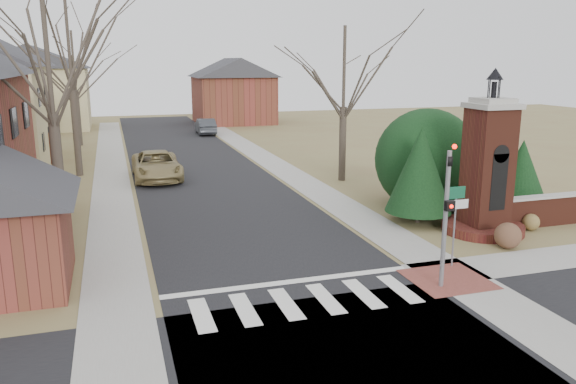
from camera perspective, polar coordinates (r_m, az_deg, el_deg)
name	(u,v)px	position (r m, az deg, el deg)	size (l,w,h in m)	color
ground	(316,313)	(15.71, 2.83, -12.19)	(120.00, 120.00, 0.00)	brown
main_street	(196,169)	(36.27, -9.29, 2.35)	(8.00, 70.00, 0.01)	black
cross_street	(362,369)	(13.27, 7.53, -17.40)	(120.00, 8.00, 0.01)	black
crosswalk_zone	(306,301)	(16.39, 1.84, -11.03)	(8.00, 2.20, 0.02)	silver
stop_bar	(290,282)	(17.70, 0.22, -9.13)	(8.00, 0.35, 0.02)	silver
sidewalk_right_main	(275,164)	(37.34, -1.37, 2.84)	(2.00, 60.00, 0.02)	gray
sidewalk_left	(111,173)	(35.93, -17.52, 1.81)	(2.00, 60.00, 0.02)	gray
curb_apron	(448,279)	(18.58, 15.91, -8.54)	(2.40, 2.40, 0.02)	brown
traffic_signal_pole	(447,205)	(17.19, 15.82, -1.27)	(0.28, 0.41, 4.50)	slate
sign_post	(455,210)	(19.19, 16.65, -1.80)	(0.90, 0.07, 2.75)	slate
brick_gate_monument	(487,179)	(23.47, 19.53, 1.21)	(3.20, 3.20, 6.47)	#572619
brick_garden_wall	(574,207)	(26.70, 27.03, -1.41)	(7.50, 0.50, 1.30)	#572619
house_distant_left	(34,86)	(61.74, -24.38, 9.76)	(10.80, 8.80, 8.53)	#CABA86
house_distant_right	(233,89)	(62.72, -5.62, 10.34)	(8.80, 8.80, 7.30)	maroon
evergreen_near	(420,169)	(24.08, 13.27, 2.24)	(2.80, 2.80, 4.10)	#473D33
evergreen_mid	(471,154)	(26.81, 18.10, 3.68)	(3.40, 3.40, 4.70)	#473D33
evergreen_far	(521,171)	(27.37, 22.62, 2.01)	(2.40, 2.40, 3.30)	#473D33
evergreen_mass	(426,156)	(27.09, 13.89, 3.62)	(4.80, 4.80, 4.80)	black
bare_tree_0	(45,33)	(22.40, -23.44, 14.62)	(8.05, 8.05, 11.15)	#473D33
bare_tree_1	(68,37)	(35.37, -21.45, 14.44)	(8.40, 8.40, 11.64)	#473D33
bare_tree_2	(73,57)	(48.36, -21.01, 12.72)	(7.35, 7.35, 10.19)	#473D33
bare_tree_3	(344,61)	(31.84, 5.74, 13.07)	(7.00, 7.00, 9.70)	#473D33
pickup_truck	(157,165)	(33.47, -13.20, 2.65)	(2.65, 5.74, 1.60)	olive
distant_car	(205,126)	(53.33, -8.39, 6.62)	(1.56, 4.47, 1.47)	#3A3D43
dry_shrub_left	(508,236)	(22.11, 21.43, -4.15)	(0.97, 0.97, 0.97)	brown
dry_shrub_right	(531,222)	(24.83, 23.45, -2.83)	(0.69, 0.69, 0.69)	brown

